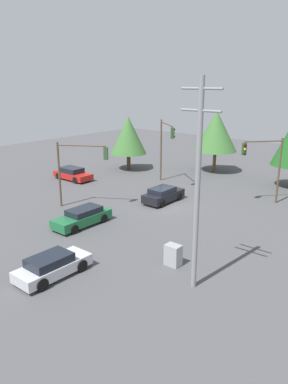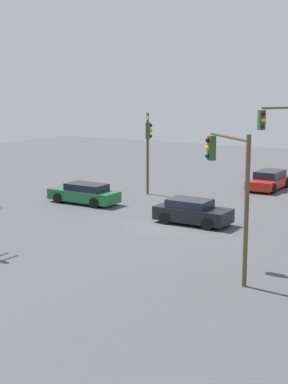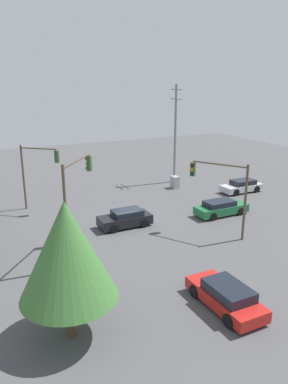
{
  "view_description": "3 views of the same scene",
  "coord_description": "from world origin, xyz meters",
  "px_view_note": "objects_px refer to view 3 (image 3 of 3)",
  "views": [
    {
      "loc": [
        18.5,
        -25.34,
        10.71
      ],
      "look_at": [
        -0.54,
        -2.48,
        1.77
      ],
      "focal_mm": 35.0,
      "sensor_mm": 36.0,
      "label": 1
    },
    {
      "loc": [
        27.62,
        15.26,
        7.83
      ],
      "look_at": [
        0.9,
        -1.22,
        1.91
      ],
      "focal_mm": 55.0,
      "sensor_mm": 36.0,
      "label": 2
    },
    {
      "loc": [
        -26.75,
        12.03,
        11.36
      ],
      "look_at": [
        -0.58,
        -1.1,
        2.54
      ],
      "focal_mm": 35.0,
      "sensor_mm": 36.0,
      "label": 3
    }
  ],
  "objects_px": {
    "sedan_dark": "(125,218)",
    "sedan_silver": "(242,186)",
    "traffic_signal_cross": "(76,191)",
    "traffic_signal_aux": "(37,166)",
    "sedan_green": "(221,208)",
    "traffic_signal_main": "(222,185)",
    "electrical_cabinet": "(175,182)",
    "sedan_red": "(226,296)"
  },
  "relations": [
    {
      "from": "sedan_green",
      "to": "traffic_signal_main",
      "type": "relative_size",
      "value": 0.84
    },
    {
      "from": "sedan_silver",
      "to": "traffic_signal_aux",
      "type": "distance_m",
      "value": 20.73
    },
    {
      "from": "sedan_green",
      "to": "traffic_signal_main",
      "type": "distance_m",
      "value": 5.49
    },
    {
      "from": "traffic_signal_main",
      "to": "traffic_signal_aux",
      "type": "bearing_deg",
      "value": 11.65
    },
    {
      "from": "traffic_signal_main",
      "to": "traffic_signal_aux",
      "type": "distance_m",
      "value": 16.14
    },
    {
      "from": "sedan_silver",
      "to": "electrical_cabinet",
      "type": "bearing_deg",
      "value": 50.67
    },
    {
      "from": "sedan_dark",
      "to": "traffic_signal_main",
      "type": "height_order",
      "value": "traffic_signal_main"
    },
    {
      "from": "sedan_red",
      "to": "traffic_signal_aux",
      "type": "height_order",
      "value": "traffic_signal_aux"
    },
    {
      "from": "sedan_green",
      "to": "traffic_signal_cross",
      "type": "height_order",
      "value": "traffic_signal_cross"
    },
    {
      "from": "sedan_silver",
      "to": "traffic_signal_cross",
      "type": "xyz_separation_m",
      "value": [
        -6.84,
        19.77,
        3.96
      ]
    },
    {
      "from": "traffic_signal_cross",
      "to": "electrical_cabinet",
      "type": "distance_m",
      "value": 18.67
    },
    {
      "from": "sedan_dark",
      "to": "traffic_signal_aux",
      "type": "xyz_separation_m",
      "value": [
        7.09,
        5.28,
        3.36
      ]
    },
    {
      "from": "sedan_silver",
      "to": "sedan_green",
      "type": "bearing_deg",
      "value": 126.28
    },
    {
      "from": "sedan_green",
      "to": "electrical_cabinet",
      "type": "bearing_deg",
      "value": 174.69
    },
    {
      "from": "sedan_silver",
      "to": "traffic_signal_cross",
      "type": "relative_size",
      "value": 0.66
    },
    {
      "from": "traffic_signal_cross",
      "to": "traffic_signal_aux",
      "type": "relative_size",
      "value": 1.13
    },
    {
      "from": "sedan_green",
      "to": "traffic_signal_main",
      "type": "bearing_deg",
      "value": -39.23
    },
    {
      "from": "sedan_red",
      "to": "sedan_green",
      "type": "bearing_deg",
      "value": 53.22
    },
    {
      "from": "traffic_signal_cross",
      "to": "electrical_cabinet",
      "type": "relative_size",
      "value": 5.13
    },
    {
      "from": "sedan_green",
      "to": "sedan_red",
      "type": "bearing_deg",
      "value": -36.78
    },
    {
      "from": "sedan_dark",
      "to": "sedan_silver",
      "type": "relative_size",
      "value": 0.96
    },
    {
      "from": "sedan_red",
      "to": "traffic_signal_main",
      "type": "height_order",
      "value": "traffic_signal_main"
    },
    {
      "from": "sedan_dark",
      "to": "sedan_green",
      "type": "xyz_separation_m",
      "value": [
        -1.3,
        -8.52,
        -0.02
      ]
    },
    {
      "from": "traffic_signal_aux",
      "to": "sedan_green",
      "type": "bearing_deg",
      "value": 10.07
    },
    {
      "from": "traffic_signal_main",
      "to": "electrical_cabinet",
      "type": "height_order",
      "value": "traffic_signal_main"
    },
    {
      "from": "traffic_signal_main",
      "to": "traffic_signal_aux",
      "type": "height_order",
      "value": "traffic_signal_aux"
    },
    {
      "from": "sedan_green",
      "to": "traffic_signal_cross",
      "type": "distance_m",
      "value": 14.21
    },
    {
      "from": "electrical_cabinet",
      "to": "sedan_red",
      "type": "bearing_deg",
      "value": 155.53
    },
    {
      "from": "sedan_silver",
      "to": "traffic_signal_aux",
      "type": "relative_size",
      "value": 0.75
    },
    {
      "from": "sedan_dark",
      "to": "sedan_silver",
      "type": "height_order",
      "value": "sedan_dark"
    },
    {
      "from": "sedan_red",
      "to": "traffic_signal_aux",
      "type": "bearing_deg",
      "value": 105.28
    },
    {
      "from": "sedan_dark",
      "to": "electrical_cabinet",
      "type": "xyz_separation_m",
      "value": [
        7.8,
        -9.37,
        -0.03
      ]
    },
    {
      "from": "sedan_red",
      "to": "sedan_dark",
      "type": "bearing_deg",
      "value": 90.44
    },
    {
      "from": "sedan_dark",
      "to": "sedan_silver",
      "type": "xyz_separation_m",
      "value": [
        3.33,
        -14.82,
        -0.04
      ]
    },
    {
      "from": "sedan_red",
      "to": "electrical_cabinet",
      "type": "relative_size",
      "value": 3.58
    },
    {
      "from": "traffic_signal_cross",
      "to": "sedan_silver",
      "type": "bearing_deg",
      "value": -32.36
    },
    {
      "from": "traffic_signal_cross",
      "to": "electrical_cabinet",
      "type": "xyz_separation_m",
      "value": [
        11.31,
        -14.32,
        -3.95
      ]
    },
    {
      "from": "sedan_dark",
      "to": "traffic_signal_aux",
      "type": "relative_size",
      "value": 0.72
    },
    {
      "from": "sedan_green",
      "to": "electrical_cabinet",
      "type": "distance_m",
      "value": 9.14
    },
    {
      "from": "sedan_dark",
      "to": "electrical_cabinet",
      "type": "distance_m",
      "value": 12.19
    },
    {
      "from": "sedan_silver",
      "to": "traffic_signal_cross",
      "type": "height_order",
      "value": "traffic_signal_cross"
    },
    {
      "from": "sedan_green",
      "to": "traffic_signal_main",
      "type": "xyz_separation_m",
      "value": [
        -3.4,
        2.77,
        3.3
      ]
    }
  ]
}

